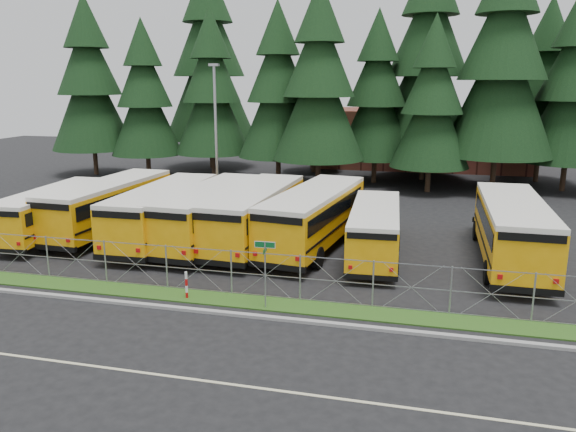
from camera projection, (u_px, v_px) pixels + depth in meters
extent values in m
plane|color=black|center=(261.00, 288.00, 24.81)|extent=(120.00, 120.00, 0.00)
cube|color=gray|center=(238.00, 314.00, 21.87)|extent=(50.00, 0.25, 0.12)
cube|color=#1E4C15|center=(249.00, 302.00, 23.20)|extent=(50.00, 1.40, 0.06)
cube|color=beige|center=(187.00, 378.00, 17.26)|extent=(50.00, 0.12, 0.01)
cube|color=brown|center=(420.00, 138.00, 60.48)|extent=(22.00, 10.00, 6.00)
cylinder|color=#989AA0|center=(265.00, 276.00, 22.27)|extent=(0.06, 0.06, 2.80)
cube|color=#0C5424|center=(265.00, 245.00, 21.98)|extent=(0.80, 0.06, 0.22)
cube|color=white|center=(265.00, 245.00, 21.98)|extent=(0.84, 0.05, 0.26)
cube|color=#0C5424|center=(265.00, 251.00, 22.03)|extent=(0.05, 0.55, 0.18)
cylinder|color=#B20C0C|center=(186.00, 285.00, 23.46)|extent=(0.11, 0.11, 1.20)
cylinder|color=#989AA0|center=(216.00, 138.00, 40.14)|extent=(0.20, 0.20, 10.00)
cube|color=#989AA0|center=(214.00, 65.00, 38.96)|extent=(0.70, 0.35, 0.18)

